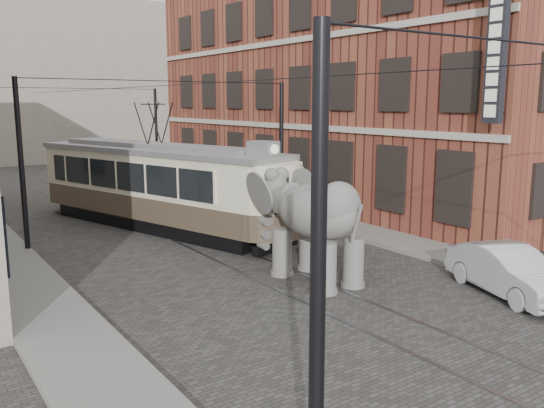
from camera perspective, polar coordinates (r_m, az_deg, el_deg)
ground at (r=18.12m, az=-1.59°, el=-6.35°), size 120.00×120.00×0.00m
tram_rails at (r=18.11m, az=-1.59°, el=-6.31°), size 1.54×80.00×0.02m
sidewalk_right at (r=21.81m, az=11.82°, el=-3.49°), size 2.00×60.00×0.15m
sidewalk_left at (r=15.75m, az=-22.21°, el=-9.42°), size 2.00×60.00×0.15m
brick_building at (r=31.20m, az=6.63°, el=11.69°), size 8.00×26.00×12.00m
distant_block at (r=55.45m, az=-25.03°, el=11.18°), size 28.00×10.00×14.00m
catenary at (r=21.77m, az=-9.23°, el=4.38°), size 11.00×30.20×6.00m
tram at (r=23.70m, az=-11.61°, el=3.71°), size 6.28×13.13×5.12m
elephant at (r=16.44m, az=4.54°, el=-2.37°), size 2.92×5.23×3.18m
parked_car at (r=16.70m, az=22.67°, el=-6.22°), size 2.60×4.27×1.33m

